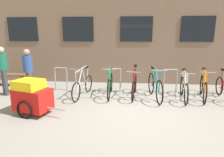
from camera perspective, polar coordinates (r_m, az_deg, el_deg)
ground_plane at (r=5.46m, az=7.43°, el=-9.74°), size 42.00×42.00×0.00m
storefront_building at (r=11.26m, az=6.71°, el=18.22°), size 28.00×6.00×6.26m
bike_rack at (r=7.12m, az=8.71°, el=0.02°), size 6.50×0.05×0.88m
bicycle_teal at (r=6.59m, az=12.38°, el=-2.18°), size 0.44×1.84×1.06m
bicycle_green at (r=6.69m, az=-0.58°, el=-1.80°), size 0.44×1.74×1.04m
bicycle_silver at (r=6.70m, az=-8.52°, el=-2.09°), size 0.45×1.71×1.06m
bicycle_maroon at (r=6.66m, az=6.49°, el=-2.06°), size 0.44×1.68×1.05m
bicycle_white at (r=6.77m, az=20.23°, el=-2.61°), size 0.44×1.67×0.97m
bicycle_orange at (r=7.11m, az=25.04°, el=-2.24°), size 0.57×1.74×0.99m
bike_trailer at (r=5.60m, az=-22.23°, el=-4.82°), size 1.48×0.82×0.94m
wooden_bench at (r=9.03m, az=-27.60°, el=0.35°), size 1.52×0.40×0.48m
person_by_bench at (r=7.64m, az=-29.15°, el=2.80°), size 0.32×0.32×1.67m
person_browsing at (r=7.44m, az=-23.25°, el=2.72°), size 0.32×0.32×1.58m
backpack at (r=7.27m, az=-24.29°, el=-3.15°), size 0.33×0.28×0.44m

